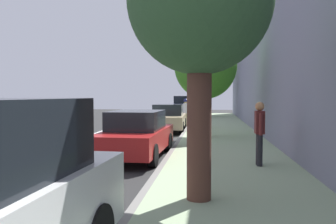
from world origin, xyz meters
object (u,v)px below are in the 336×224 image
(parked_sedan_tan_mid, at_px, (168,118))
(pedestrian_on_phone, at_px, (259,130))
(street_tree_near_cyclist, at_px, (200,4))
(street_tree_far_end, at_px, (207,71))
(street_tree_mid_block, at_px, (205,66))
(fire_hydrant, at_px, (195,119))
(parked_pickup_dark_blue_far, at_px, (183,108))
(bicycle_at_curb, at_px, (183,120))
(parked_sedan_red_second, at_px, (137,135))
(cyclist_with_backpack, at_px, (186,109))

(parked_sedan_tan_mid, xyz_separation_m, pedestrian_on_phone, (3.59, -9.71, 0.36))
(street_tree_near_cyclist, relative_size, street_tree_far_end, 0.85)
(street_tree_mid_block, xyz_separation_m, fire_hydrant, (-0.65, 4.98, -2.78))
(parked_pickup_dark_blue_far, xyz_separation_m, pedestrian_on_phone, (3.64, -21.40, 0.21))
(parked_pickup_dark_blue_far, bearing_deg, bicycle_at_curb, -85.71)
(street_tree_near_cyclist, distance_m, fire_hydrant, 14.88)
(parked_sedan_red_second, bearing_deg, cyclist_with_backpack, 85.95)
(parked_sedan_red_second, bearing_deg, street_tree_mid_block, 66.12)
(parked_sedan_red_second, distance_m, street_tree_near_cyclist, 5.93)
(parked_sedan_red_second, relative_size, cyclist_with_backpack, 2.48)
(parked_sedan_tan_mid, xyz_separation_m, street_tree_far_end, (2.08, 11.83, 3.44))
(cyclist_with_backpack, height_order, street_tree_near_cyclist, street_tree_near_cyclist)
(bicycle_at_curb, relative_size, pedestrian_on_phone, 0.96)
(pedestrian_on_phone, bearing_deg, street_tree_far_end, 94.01)
(bicycle_at_curb, bearing_deg, pedestrian_on_phone, -77.30)
(parked_pickup_dark_blue_far, height_order, street_tree_near_cyclist, street_tree_near_cyclist)
(cyclist_with_backpack, bearing_deg, bicycle_at_curb, 116.67)
(bicycle_at_curb, bearing_deg, parked_sedan_tan_mid, -97.88)
(cyclist_with_backpack, distance_m, street_tree_far_end, 9.07)
(bicycle_at_curb, distance_m, street_tree_near_cyclist, 17.14)
(parked_sedan_tan_mid, relative_size, fire_hydrant, 5.30)
(parked_sedan_tan_mid, bearing_deg, street_tree_near_cyclist, -80.86)
(pedestrian_on_phone, relative_size, fire_hydrant, 2.02)
(bicycle_at_curb, height_order, street_tree_near_cyclist, street_tree_near_cyclist)
(parked_sedan_tan_mid, distance_m, pedestrian_on_phone, 10.36)
(street_tree_mid_block, relative_size, pedestrian_on_phone, 2.81)
(street_tree_mid_block, bearing_deg, parked_sedan_tan_mid, 121.85)
(parked_sedan_red_second, distance_m, street_tree_mid_block, 5.90)
(street_tree_mid_block, bearing_deg, bicycle_at_curb, 102.12)
(parked_sedan_red_second, height_order, parked_sedan_tan_mid, same)
(street_tree_near_cyclist, bearing_deg, cyclist_with_backpack, 94.63)
(street_tree_near_cyclist, xyz_separation_m, street_tree_far_end, (-0.00, 24.74, 0.56))
(parked_sedan_red_second, xyz_separation_m, cyclist_with_backpack, (0.82, 11.60, 0.35))
(parked_sedan_tan_mid, xyz_separation_m, cyclist_with_backpack, (0.76, 3.41, 0.35))
(parked_sedan_red_second, xyz_separation_m, fire_hydrant, (1.49, 9.83, -0.18))
(street_tree_mid_block, bearing_deg, parked_sedan_red_second, -113.88)
(bicycle_at_curb, bearing_deg, street_tree_near_cyclist, -84.73)
(bicycle_at_curb, relative_size, street_tree_mid_block, 0.34)
(parked_pickup_dark_blue_far, distance_m, street_tree_mid_block, 15.38)
(parked_sedan_red_second, xyz_separation_m, street_tree_near_cyclist, (2.14, -4.72, 2.88))
(parked_sedan_red_second, xyz_separation_m, pedestrian_on_phone, (3.65, -1.52, 0.36))
(parked_pickup_dark_blue_far, height_order, pedestrian_on_phone, parked_pickup_dark_blue_far)
(bicycle_at_curb, height_order, street_tree_far_end, street_tree_far_end)
(street_tree_far_end, xyz_separation_m, pedestrian_on_phone, (1.51, -21.54, -3.08))
(cyclist_with_backpack, distance_m, fire_hydrant, 1.97)
(parked_pickup_dark_blue_far, bearing_deg, parked_sedan_red_second, -90.03)
(parked_pickup_dark_blue_far, bearing_deg, pedestrian_on_phone, -80.34)
(cyclist_with_backpack, height_order, fire_hydrant, cyclist_with_backpack)
(cyclist_with_backpack, bearing_deg, street_tree_far_end, 81.07)
(parked_pickup_dark_blue_far, distance_m, cyclist_with_backpack, 8.33)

